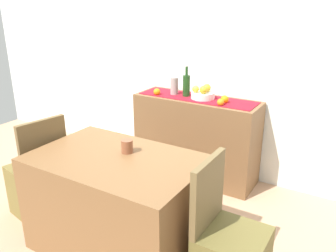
{
  "coord_description": "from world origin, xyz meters",
  "views": [
    {
      "loc": [
        1.51,
        -2.08,
        1.77
      ],
      "look_at": [
        0.03,
        0.38,
        0.73
      ],
      "focal_mm": 37.2,
      "sensor_mm": 36.0,
      "label": 1
    }
  ],
  "objects_px": {
    "ceramic_vase": "(174,86)",
    "dining_table": "(118,203)",
    "fruit_bowl": "(203,95)",
    "wine_bottle": "(186,85)",
    "coffee_cup": "(127,146)",
    "chair_near_window": "(39,185)",
    "sideboard_console": "(196,138)"
  },
  "relations": [
    {
      "from": "sideboard_console",
      "to": "chair_near_window",
      "type": "height_order",
      "value": "chair_near_window"
    },
    {
      "from": "dining_table",
      "to": "chair_near_window",
      "type": "height_order",
      "value": "chair_near_window"
    },
    {
      "from": "fruit_bowl",
      "to": "coffee_cup",
      "type": "bearing_deg",
      "value": -91.14
    },
    {
      "from": "sideboard_console",
      "to": "wine_bottle",
      "type": "height_order",
      "value": "wine_bottle"
    },
    {
      "from": "fruit_bowl",
      "to": "ceramic_vase",
      "type": "distance_m",
      "value": 0.33
    },
    {
      "from": "sideboard_console",
      "to": "ceramic_vase",
      "type": "bearing_deg",
      "value": 180.0
    },
    {
      "from": "wine_bottle",
      "to": "chair_near_window",
      "type": "height_order",
      "value": "wine_bottle"
    },
    {
      "from": "coffee_cup",
      "to": "chair_near_window",
      "type": "distance_m",
      "value": 1.03
    },
    {
      "from": "sideboard_console",
      "to": "fruit_bowl",
      "type": "bearing_deg",
      "value": 0.0
    },
    {
      "from": "sideboard_console",
      "to": "fruit_bowl",
      "type": "height_order",
      "value": "fruit_bowl"
    },
    {
      "from": "dining_table",
      "to": "coffee_cup",
      "type": "height_order",
      "value": "coffee_cup"
    },
    {
      "from": "sideboard_console",
      "to": "chair_near_window",
      "type": "xyz_separation_m",
      "value": [
        -0.84,
        -1.31,
        -0.16
      ]
    },
    {
      "from": "wine_bottle",
      "to": "ceramic_vase",
      "type": "relative_size",
      "value": 1.69
    },
    {
      "from": "coffee_cup",
      "to": "ceramic_vase",
      "type": "bearing_deg",
      "value": 104.07
    },
    {
      "from": "wine_bottle",
      "to": "chair_near_window",
      "type": "xyz_separation_m",
      "value": [
        -0.72,
        -1.31,
        -0.71
      ]
    },
    {
      "from": "wine_bottle",
      "to": "coffee_cup",
      "type": "xyz_separation_m",
      "value": [
        0.16,
        -1.19,
        -0.19
      ]
    },
    {
      "from": "wine_bottle",
      "to": "chair_near_window",
      "type": "distance_m",
      "value": 1.65
    },
    {
      "from": "fruit_bowl",
      "to": "wine_bottle",
      "type": "distance_m",
      "value": 0.2
    },
    {
      "from": "chair_near_window",
      "to": "fruit_bowl",
      "type": "bearing_deg",
      "value": 55.21
    },
    {
      "from": "ceramic_vase",
      "to": "dining_table",
      "type": "xyz_separation_m",
      "value": [
        0.28,
        -1.3,
        -0.58
      ]
    },
    {
      "from": "fruit_bowl",
      "to": "ceramic_vase",
      "type": "xyz_separation_m",
      "value": [
        -0.32,
        0.0,
        0.05
      ]
    },
    {
      "from": "sideboard_console",
      "to": "dining_table",
      "type": "distance_m",
      "value": 1.3
    },
    {
      "from": "wine_bottle",
      "to": "coffee_cup",
      "type": "relative_size",
      "value": 3.17
    },
    {
      "from": "wine_bottle",
      "to": "chair_near_window",
      "type": "bearing_deg",
      "value": -119.01
    },
    {
      "from": "fruit_bowl",
      "to": "dining_table",
      "type": "relative_size",
      "value": 0.19
    },
    {
      "from": "wine_bottle",
      "to": "ceramic_vase",
      "type": "bearing_deg",
      "value": 180.0
    },
    {
      "from": "fruit_bowl",
      "to": "dining_table",
      "type": "xyz_separation_m",
      "value": [
        -0.04,
        -1.3,
        -0.53
      ]
    },
    {
      "from": "chair_near_window",
      "to": "sideboard_console",
      "type": "bearing_deg",
      "value": 57.09
    },
    {
      "from": "dining_table",
      "to": "chair_near_window",
      "type": "xyz_separation_m",
      "value": [
        -0.87,
        -0.0,
        -0.1
      ]
    },
    {
      "from": "fruit_bowl",
      "to": "ceramic_vase",
      "type": "relative_size",
      "value": 1.28
    },
    {
      "from": "coffee_cup",
      "to": "wine_bottle",
      "type": "bearing_deg",
      "value": 97.64
    },
    {
      "from": "wine_bottle",
      "to": "dining_table",
      "type": "relative_size",
      "value": 0.25
    }
  ]
}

